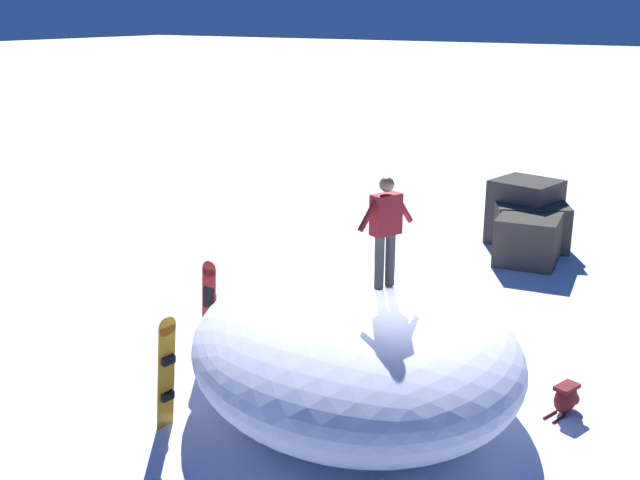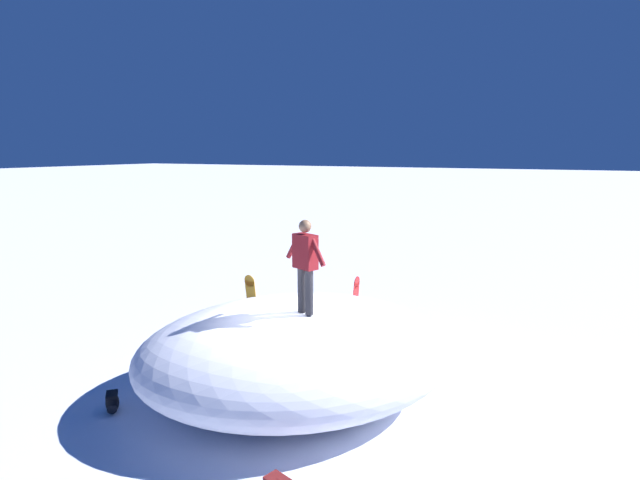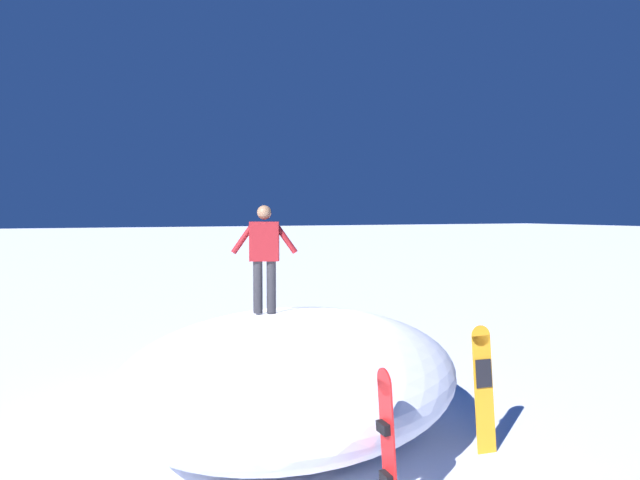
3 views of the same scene
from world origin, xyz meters
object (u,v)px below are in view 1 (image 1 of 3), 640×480
at_px(snowboard_secondary_upright, 167,371).
at_px(backpack_far, 566,398).
at_px(snowboarder_standing, 386,225).
at_px(snowboard_primary_upright, 209,307).

distance_m(snowboard_secondary_upright, backpack_far, 5.64).
relative_size(snowboarder_standing, snowboard_primary_upright, 0.98).
bearing_deg(snowboard_secondary_upright, snowboarder_standing, -129.22).
bearing_deg(backpack_far, snowboarder_standing, 20.75).
relative_size(snowboarder_standing, backpack_far, 2.35).
relative_size(snowboarder_standing, snowboard_secondary_upright, 0.95).
bearing_deg(snowboard_primary_upright, snowboard_secondary_upright, 116.52).
xyz_separation_m(snowboarder_standing, snowboard_primary_upright, (3.05, 0.32, -1.79)).
height_order(snowboarder_standing, backpack_far, snowboarder_standing).
bearing_deg(snowboard_primary_upright, snowboarder_standing, -173.95).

